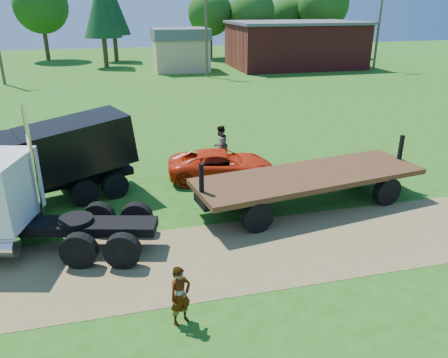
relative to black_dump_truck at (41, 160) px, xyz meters
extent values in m
plane|color=#275813|center=(6.73, -5.47, -1.83)|extent=(140.00, 140.00, 0.00)
cube|color=brown|center=(6.73, -5.47, -1.83)|extent=(120.00, 4.20, 0.01)
cube|color=black|center=(0.23, -3.56, -1.03)|extent=(7.48, 2.81, 0.30)
cylinder|color=black|center=(1.51, -5.00, -1.28)|extent=(1.15, 0.62, 1.10)
cylinder|color=black|center=(1.51, -5.00, -1.28)|extent=(0.47, 0.45, 0.38)
cylinder|color=black|center=(2.05, -2.93, -1.28)|extent=(1.15, 0.62, 1.10)
cylinder|color=black|center=(2.05, -2.93, -1.28)|extent=(0.47, 0.45, 0.38)
cylinder|color=black|center=(2.76, -5.33, -1.28)|extent=(1.15, 0.62, 1.10)
cylinder|color=black|center=(2.76, -5.33, -1.28)|extent=(0.47, 0.45, 0.38)
cylinder|color=black|center=(3.30, -3.26, -1.28)|extent=(1.15, 0.62, 1.10)
cylinder|color=black|center=(3.30, -3.26, -1.28)|extent=(0.47, 0.45, 0.38)
cube|color=black|center=(-0.67, -2.08, 0.66)|extent=(1.46, 0.42, 0.75)
cylinder|color=silver|center=(0.28, -3.00, 0.46)|extent=(0.17, 0.17, 4.59)
cylinder|color=black|center=(1.39, -3.86, -0.80)|extent=(1.34, 1.34, 0.12)
cube|color=black|center=(-0.32, -0.12, -1.06)|extent=(7.56, 3.52, 0.29)
cylinder|color=black|center=(1.47, -0.54, -1.30)|extent=(1.11, 0.68, 1.06)
cylinder|color=black|center=(1.47, -0.54, -1.30)|extent=(0.47, 0.46, 0.37)
cylinder|color=black|center=(0.78, 1.36, -1.30)|extent=(1.11, 0.68, 1.06)
cylinder|color=black|center=(0.78, 1.36, -1.30)|extent=(0.47, 0.46, 0.37)
cylinder|color=black|center=(2.64, -0.12, -1.30)|extent=(1.11, 0.68, 1.06)
cylinder|color=black|center=(2.64, -0.12, -1.30)|extent=(0.47, 0.46, 0.37)
cylinder|color=black|center=(1.96, 1.78, -1.30)|extent=(1.11, 0.68, 1.06)
cylinder|color=black|center=(1.96, 1.78, -1.30)|extent=(0.47, 0.46, 0.37)
cube|color=black|center=(1.30, 0.47, 0.33)|extent=(4.75, 3.60, 2.33)
imported|color=red|center=(7.31, 0.85, -1.18)|extent=(5.01, 2.91, 1.31)
cube|color=#3D2713|center=(9.95, -2.60, -0.64)|extent=(9.37, 4.06, 0.20)
cube|color=black|center=(9.95, -2.60, -0.93)|extent=(9.13, 2.49, 0.28)
cylinder|color=black|center=(7.33, -4.21, -1.27)|extent=(1.17, 0.51, 1.13)
cylinder|color=black|center=(6.98, -1.86, -1.27)|extent=(1.17, 0.51, 1.13)
cylinder|color=black|center=(12.93, -3.35, -1.27)|extent=(1.17, 0.51, 1.13)
cylinder|color=black|center=(12.57, -1.00, -1.27)|extent=(1.17, 0.51, 1.13)
cube|color=black|center=(5.59, -3.27, -0.08)|extent=(0.15, 0.15, 1.13)
cube|color=black|center=(14.32, -1.94, -0.08)|extent=(0.15, 0.15, 1.13)
imported|color=#999999|center=(4.06, -8.18, -1.04)|extent=(0.68, 0.58, 1.57)
imported|color=#999999|center=(7.73, 2.83, -0.88)|extent=(1.17, 1.12, 1.90)
cube|color=maroon|center=(24.73, 34.53, 0.67)|extent=(15.00, 10.00, 5.00)
cube|color=#56565B|center=(24.73, 34.53, 3.32)|extent=(15.40, 10.40, 0.30)
cube|color=tan|center=(10.73, 34.53, -0.03)|extent=(6.00, 5.00, 3.60)
cube|color=#56565B|center=(10.73, 34.53, 2.27)|extent=(6.20, 5.40, 1.20)
cylinder|color=#4E3A2C|center=(12.73, 29.53, 2.67)|extent=(0.28, 0.28, 9.00)
cylinder|color=#4E3A2C|center=(32.73, 29.53, 2.67)|extent=(0.28, 0.28, 9.00)
cylinder|color=#352715|center=(-5.42, 48.83, 0.04)|extent=(0.56, 0.56, 3.74)
sphere|color=#234C13|center=(-5.42, 48.83, 5.11)|extent=(7.05, 7.05, 7.05)
cylinder|color=#352715|center=(3.66, 45.38, -0.10)|extent=(0.56, 0.56, 3.46)
cone|color=#103517|center=(3.66, 45.38, 4.80)|extent=(4.35, 4.35, 6.43)
cylinder|color=#352715|center=(16.73, 45.77, -0.21)|extent=(0.56, 0.56, 3.24)
sphere|color=#234C13|center=(16.73, 45.77, 4.19)|extent=(6.12, 6.12, 6.12)
cylinder|color=#352715|center=(22.27, 44.20, -0.18)|extent=(0.56, 0.56, 3.30)
sphere|color=#234C13|center=(22.27, 44.20, 4.29)|extent=(6.21, 6.21, 6.21)
cylinder|color=#352715|center=(32.99, 44.45, 0.07)|extent=(0.56, 0.56, 3.80)
sphere|color=#234C13|center=(32.99, 44.45, 5.23)|extent=(7.17, 7.17, 7.17)
cylinder|color=#352715|center=(2.34, 39.65, -0.07)|extent=(0.56, 0.56, 3.53)
cone|color=#103517|center=(2.34, 39.65, 4.93)|extent=(4.44, 4.44, 6.56)
cylinder|color=#352715|center=(28.98, 48.59, -0.35)|extent=(0.56, 0.56, 2.97)
sphere|color=#234C13|center=(28.98, 48.59, 3.68)|extent=(5.60, 5.60, 5.60)
camera|label=1|loc=(2.96, -16.92, 5.57)|focal=35.00mm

